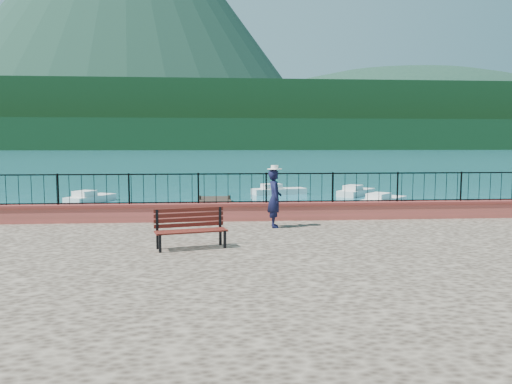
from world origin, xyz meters
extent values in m
plane|color=#19596B|center=(0.00, 0.00, 0.00)|extent=(2000.00, 2000.00, 0.00)
cube|color=#332821|center=(0.00, -6.00, 0.60)|extent=(30.00, 20.00, 1.20)
cube|color=#C74A47|center=(0.00, 3.70, 1.49)|extent=(28.00, 0.46, 0.58)
cube|color=black|center=(0.00, 3.70, 2.25)|extent=(27.00, 0.05, 0.95)
cube|color=#2D231C|center=(-2.00, 12.00, 0.15)|extent=(2.00, 16.00, 0.30)
cube|color=black|center=(0.00, 300.00, 9.00)|extent=(900.00, 60.00, 18.00)
cube|color=black|center=(0.00, 360.00, 22.00)|extent=(900.00, 120.00, 44.00)
cone|color=#142D23|center=(-120.00, 700.00, 190.00)|extent=(560.00, 560.00, 380.00)
ellipsoid|color=#142D23|center=(220.00, 560.00, 0.00)|extent=(448.00, 384.00, 180.00)
cube|color=black|center=(-2.54, -0.57, 1.41)|extent=(1.78, 0.92, 0.43)
cube|color=maroon|center=(-2.60, -0.32, 1.89)|extent=(1.67, 0.49, 0.52)
imported|color=black|center=(-0.19, 2.32, 2.07)|extent=(0.42, 0.64, 1.74)
cylinder|color=white|center=(-0.19, 2.32, 3.00)|extent=(0.44, 0.44, 0.12)
cube|color=silver|center=(-7.55, 9.51, 0.40)|extent=(3.78, 3.26, 0.80)
cube|color=silver|center=(4.93, 11.28, 0.40)|extent=(4.23, 2.64, 0.80)
cube|color=silver|center=(8.16, 16.81, 0.40)|extent=(3.84, 3.98, 0.80)
cube|color=silver|center=(-9.85, 19.77, 0.40)|extent=(2.73, 3.70, 0.80)
cube|color=silver|center=(2.72, 23.82, 0.40)|extent=(4.12, 2.18, 0.80)
cube|color=silver|center=(8.13, 22.46, 0.40)|extent=(3.41, 3.65, 0.80)
camera|label=1|loc=(-1.96, -12.40, 3.70)|focal=35.00mm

